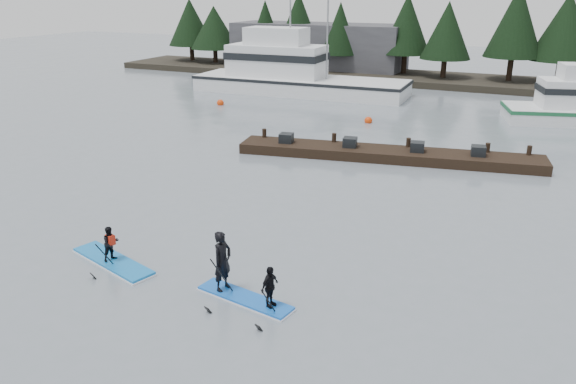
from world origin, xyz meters
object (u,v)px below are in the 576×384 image
at_px(floating_dock, 387,154).
at_px(paddleboard_solo, 112,253).
at_px(paddleboard_duo, 239,276).
at_px(fishing_boat_large, 294,84).

bearing_deg(floating_dock, paddleboard_solo, -117.84).
height_order(paddleboard_solo, paddleboard_duo, paddleboard_duo).
relative_size(floating_dock, paddleboard_solo, 4.38).
xyz_separation_m(fishing_boat_large, paddleboard_solo, (7.63, -31.46, -0.42)).
height_order(fishing_boat_large, paddleboard_solo, fishing_boat_large).
height_order(fishing_boat_large, floating_dock, fishing_boat_large).
distance_m(fishing_boat_large, paddleboard_duo, 34.00).
bearing_deg(floating_dock, fishing_boat_large, 118.17).
height_order(floating_dock, paddleboard_duo, paddleboard_duo).
bearing_deg(fishing_boat_large, paddleboard_solo, -78.52).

